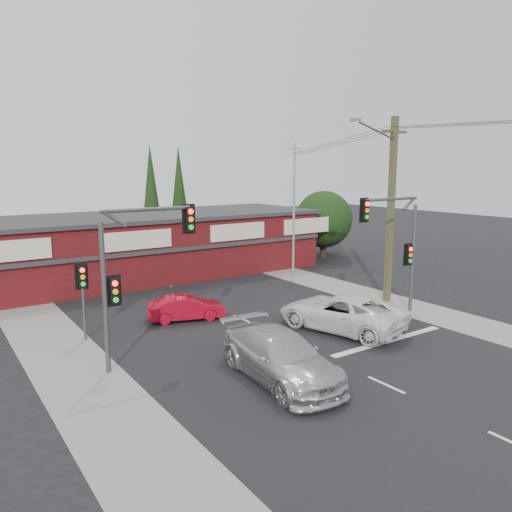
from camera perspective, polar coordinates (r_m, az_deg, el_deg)
ground at (r=21.10m, az=5.42°, el=-10.33°), size 120.00×120.00×0.00m
road_strip at (r=24.94m, az=-1.98°, el=-7.04°), size 14.00×70.00×0.01m
verge_left at (r=21.86m, az=-21.48°, el=-10.25°), size 3.00×70.00×0.02m
verge_right at (r=30.17m, az=11.83°, el=-4.20°), size 3.00×70.00×0.02m
stop_line at (r=22.43m, az=14.92°, el=-9.34°), size 6.50×0.35×0.01m
white_suv at (r=23.26m, az=9.68°, el=-6.35°), size 4.23×6.43×1.64m
silver_suv at (r=17.77m, az=2.80°, el=-11.41°), size 2.82×5.94×1.67m
red_sedan at (r=24.65m, az=-7.96°, el=-5.88°), size 3.91×2.34×1.22m
lane_dashes at (r=21.16m, az=5.27°, el=-10.23°), size 0.12×37.78×0.01m
shop_building at (r=34.61m, az=-14.11°, el=1.12°), size 27.30×8.40×4.22m
tree_cluster at (r=41.31m, az=7.52°, el=3.83°), size 5.90×5.10×5.50m
conifer_near at (r=42.42m, az=-11.90°, el=7.36°), size 1.80×1.80×9.25m
conifer_far at (r=45.67m, az=-8.78°, el=7.64°), size 1.80×1.80×9.25m
traffic_mast_left at (r=18.59m, az=-13.93°, el=-0.81°), size 3.77×0.27×5.97m
traffic_mast_right at (r=25.61m, az=16.02°, el=2.07°), size 3.96×0.27×5.97m
pedestal_signal at (r=22.42m, az=-19.23°, el=-3.22°), size 0.55×0.27×3.38m
utility_pole at (r=27.88m, az=15.02°, el=5.74°), size 4.38×0.59×10.00m
steel_pole at (r=34.87m, az=4.35°, el=5.72°), size 1.20×0.16×9.00m
power_lines at (r=24.75m, az=25.43°, el=13.06°), size 2.01×29.00×1.22m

